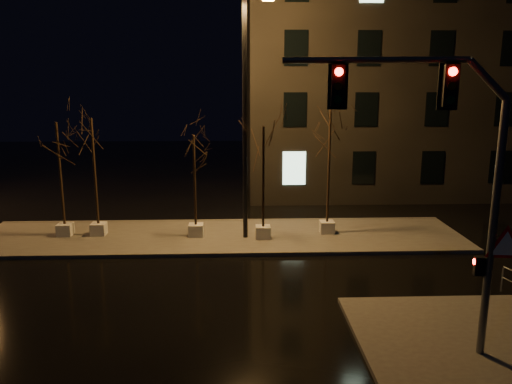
{
  "coord_description": "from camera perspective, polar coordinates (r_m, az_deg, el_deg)",
  "views": [
    {
      "loc": [
        0.77,
        -15.95,
        6.99
      ],
      "look_at": [
        1.48,
        3.04,
        2.8
      ],
      "focal_mm": 35.0,
      "sensor_mm": 36.0,
      "label": 1
    }
  ],
  "objects": [
    {
      "name": "ground",
      "position": [
        17.43,
        -4.59,
        -11.25
      ],
      "size": [
        90.0,
        90.0,
        0.0
      ],
      "primitive_type": "plane",
      "color": "black",
      "rests_on": "ground"
    },
    {
      "name": "median",
      "position": [
        23.02,
        -3.99,
        -5.07
      ],
      "size": [
        22.0,
        5.0,
        0.15
      ],
      "primitive_type": "cube",
      "color": "#4B4843",
      "rests_on": "ground"
    },
    {
      "name": "sidewalk_corner",
      "position": [
        15.75,
        24.26,
        -14.78
      ],
      "size": [
        7.0,
        5.0,
        0.15
      ],
      "primitive_type": "cube",
      "color": "#4B4843",
      "rests_on": "ground"
    },
    {
      "name": "building",
      "position": [
        36.44,
        19.61,
        12.54
      ],
      "size": [
        25.0,
        12.0,
        15.0
      ],
      "primitive_type": "cube",
      "color": "black",
      "rests_on": "ground"
    },
    {
      "name": "tree_0",
      "position": [
        23.65,
        -21.68,
        4.68
      ],
      "size": [
        1.8,
        1.8,
        5.28
      ],
      "color": "silver",
      "rests_on": "median"
    },
    {
      "name": "tree_1",
      "position": [
        23.21,
        -18.15,
        5.15
      ],
      "size": [
        1.8,
        1.8,
        5.46
      ],
      "color": "silver",
      "rests_on": "median"
    },
    {
      "name": "tree_2",
      "position": [
        22.15,
        -7.09,
        3.83
      ],
      "size": [
        1.8,
        1.8,
        4.69
      ],
      "color": "silver",
      "rests_on": "median"
    },
    {
      "name": "tree_3",
      "position": [
        21.64,
        0.85,
        4.61
      ],
      "size": [
        1.8,
        1.8,
        5.13
      ],
      "color": "silver",
      "rests_on": "median"
    },
    {
      "name": "tree_4",
      "position": [
        22.59,
        8.42,
        6.1
      ],
      "size": [
        1.8,
        1.8,
        5.8
      ],
      "color": "silver",
      "rests_on": "median"
    },
    {
      "name": "traffic_signal_mast",
      "position": [
        12.84,
        21.02,
        2.81
      ],
      "size": [
        6.02,
        0.99,
        7.42
      ],
      "rotation": [
        0.0,
        0.0,
        -0.14
      ],
      "color": "#55585C",
      "rests_on": "sidewalk_corner"
    },
    {
      "name": "streetlight_main",
      "position": [
        21.59,
        -1.29,
        10.22
      ],
      "size": [
        2.58,
        0.92,
        10.41
      ],
      "rotation": [
        0.0,
        0.0,
        0.25
      ],
      "color": "black",
      "rests_on": "median"
    }
  ]
}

